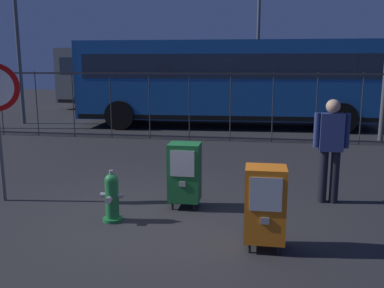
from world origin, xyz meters
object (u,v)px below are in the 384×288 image
Objects in this scene: fire_hydrant at (112,197)px; bus_far at (164,75)px; bus_near at (229,79)px; street_light_far_right at (16,14)px; newspaper_box_primary at (265,204)px; pedestrian at (331,145)px; street_light_far_left at (259,23)px; newspaper_box_secondary at (185,172)px.

bus_far is (-2.48, 14.50, 1.36)m from fire_hydrant.
bus_near is 1.53× the size of street_light_far_right.
street_light_far_right is at bearing 132.49° from newspaper_box_primary.
pedestrian is (1.05, 1.92, 0.38)m from newspaper_box_primary.
bus_far is (-4.60, 15.10, 1.14)m from newspaper_box_primary.
bus_far is at bearing 153.98° from street_light_far_left.
street_light_far_left is (1.97, 12.33, 3.52)m from fire_hydrant.
street_light_far_right reaches higher than pedestrian.
bus_near is at bearing 104.83° from pedestrian.
street_light_far_right is at bearing -179.00° from bus_near.
newspaper_box_primary and newspaper_box_secondary have the same top height.
newspaper_box_secondary is 0.61× the size of pedestrian.
street_light_far_left is 0.96× the size of street_light_far_right.
fire_hydrant is at bearing -99.09° from street_light_far_left.
street_light_far_left is at bearing 84.81° from newspaper_box_secondary.
fire_hydrant is 14.78m from bus_far.
street_light_far_left reaches higher than pedestrian.
pedestrian is at bearing -77.72° from bus_near.
pedestrian is at bearing -38.04° from street_light_far_right.
newspaper_box_primary is 0.15× the size of street_light_far_left.
street_light_far_right reaches higher than bus_far.
street_light_far_left is 9.31m from street_light_far_right.
pedestrian is 8.56m from bus_near.
pedestrian is 0.16× the size of bus_near.
street_light_far_right is (-8.72, -3.24, 0.15)m from street_light_far_left.
street_light_far_left is (4.45, -2.17, 2.16)m from bus_far.
newspaper_box_secondary is 0.15× the size of street_light_far_left.
newspaper_box_primary is 1.00× the size of newspaper_box_secondary.
street_light_far_left is at bearing -19.41° from bus_far.
bus_far reaches higher than pedestrian.
street_light_far_left is at bearing 67.75° from bus_near.
fire_hydrant is 0.07× the size of bus_near.
newspaper_box_primary is at bearing -86.18° from bus_near.
newspaper_box_secondary is at bearing -95.19° from street_light_far_left.
fire_hydrant is at bearing -157.22° from pedestrian.
bus_far reaches higher than newspaper_box_secondary.
street_light_far_left reaches higher than newspaper_box_primary.
street_light_far_right reaches higher than newspaper_box_secondary.
pedestrian is 0.16× the size of bus_far.
street_light_far_right reaches higher than street_light_far_left.
fire_hydrant is 9.72m from bus_near.
newspaper_box_secondary is at bearing 132.32° from newspaper_box_primary.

